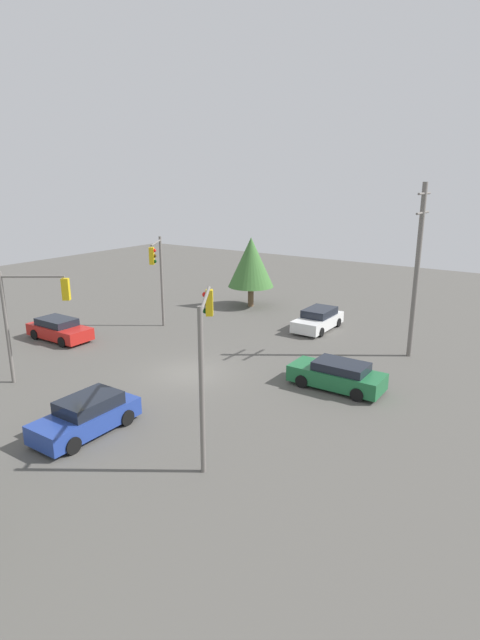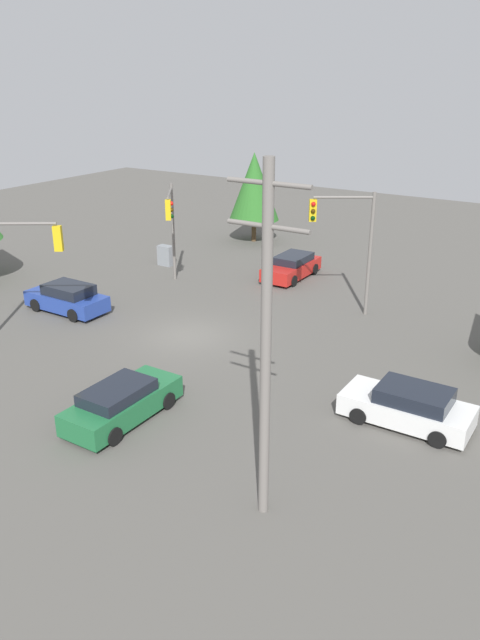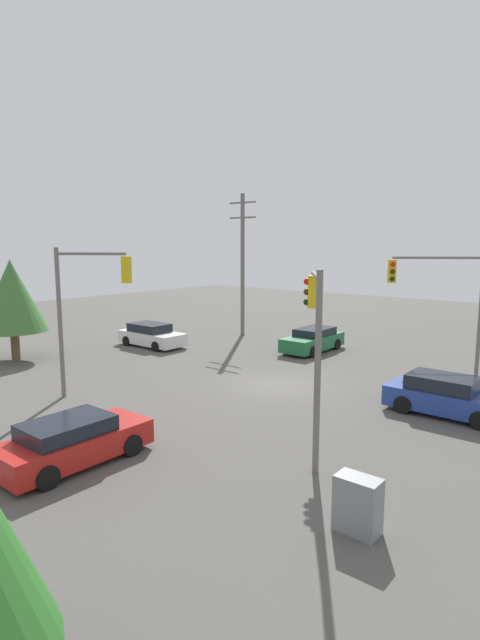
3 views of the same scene
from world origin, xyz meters
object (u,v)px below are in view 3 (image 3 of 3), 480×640
object	(u,v)px
sedan_red	(73,441)
sedan_white	(152,335)
traffic_signal_aux	(87,297)
traffic_signal_main	(315,328)
electrical_cabinet	(358,505)
sedan_green	(313,340)
sedan_blue	(447,396)
traffic_signal_cross	(443,293)

from	to	relation	value
sedan_red	sedan_white	bearing A→B (deg)	131.80
traffic_signal_aux	traffic_signal_main	bearing A→B (deg)	-26.36
sedan_red	electrical_cabinet	distance (m)	8.19
sedan_white	electrical_cabinet	distance (m)	21.92
sedan_green	traffic_signal_main	bearing A→B (deg)	121.11
sedan_red	sedan_blue	distance (m)	13.18
traffic_signal_main	sedan_red	bearing A→B (deg)	100.75
traffic_signal_aux	sedan_white	bearing A→B (deg)	93.52
sedan_red	traffic_signal_aux	xyz separation A→B (m)	(-5.03, 3.98, 3.52)
electrical_cabinet	traffic_signal_cross	bearing A→B (deg)	101.13
sedan_blue	traffic_signal_aux	distance (m)	14.43
traffic_signal_main	electrical_cabinet	xyz separation A→B (m)	(2.99, -3.02, -3.21)
sedan_white	sedan_red	size ratio (longest dim) A/B	1.01
sedan_blue	traffic_signal_cross	world-z (taller)	traffic_signal_cross
sedan_white	electrical_cabinet	world-z (taller)	sedan_white
sedan_green	electrical_cabinet	world-z (taller)	sedan_green
traffic_signal_main	electrical_cabinet	distance (m)	5.33
traffic_signal_main	electrical_cabinet	world-z (taller)	traffic_signal_main
sedan_green	sedan_red	world-z (taller)	sedan_green
sedan_blue	traffic_signal_cross	xyz separation A→B (m)	(-1.78, 4.67, 3.40)
sedan_green	traffic_signal_main	xyz separation A→B (m)	(7.64, -12.66, 3.17)
sedan_green	traffic_signal_cross	bearing A→B (deg)	166.75
sedan_blue	traffic_signal_main	xyz separation A→B (m)	(-2.05, -6.13, 3.14)
sedan_red	sedan_green	bearing A→B (deg)	98.66
sedan_white	traffic_signal_main	world-z (taller)	traffic_signal_main
traffic_signal_cross	electrical_cabinet	xyz separation A→B (m)	(2.72, -13.82, -3.47)
traffic_signal_main	sedan_blue	bearing A→B (deg)	-53.29
sedan_white	electrical_cabinet	bearing A→B (deg)	61.14
traffic_signal_cross	electrical_cabinet	bearing A→B (deg)	67.78
sedan_red	traffic_signal_cross	bearing A→B (deg)	71.77
sedan_white	traffic_signal_aux	world-z (taller)	traffic_signal_aux
traffic_signal_main	traffic_signal_aux	distance (m)	10.04
sedan_red	traffic_signal_main	size ratio (longest dim) A/B	0.78
sedan_green	sedan_red	bearing A→B (deg)	98.66
sedan_green	sedan_white	bearing A→B (deg)	30.76
sedan_red	sedan_blue	world-z (taller)	sedan_blue
sedan_blue	traffic_signal_main	bearing A→B (deg)	-18.52
traffic_signal_cross	sedan_red	bearing A→B (deg)	38.42
traffic_signal_aux	electrical_cabinet	xyz separation A→B (m)	(12.96, -1.97, -3.55)
sedan_white	traffic_signal_cross	distance (m)	17.14
sedan_blue	traffic_signal_main	distance (m)	7.19
traffic_signal_cross	electrical_cabinet	distance (m)	14.50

